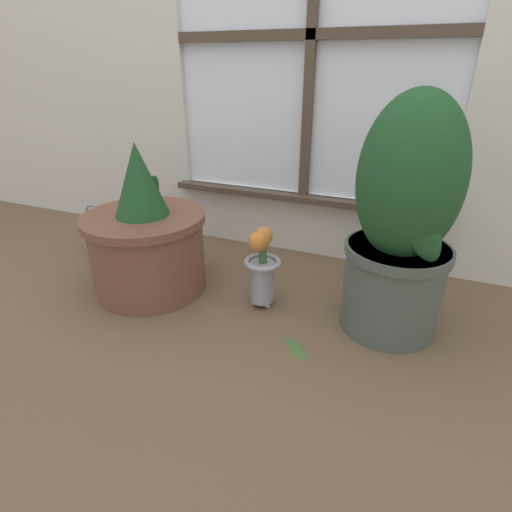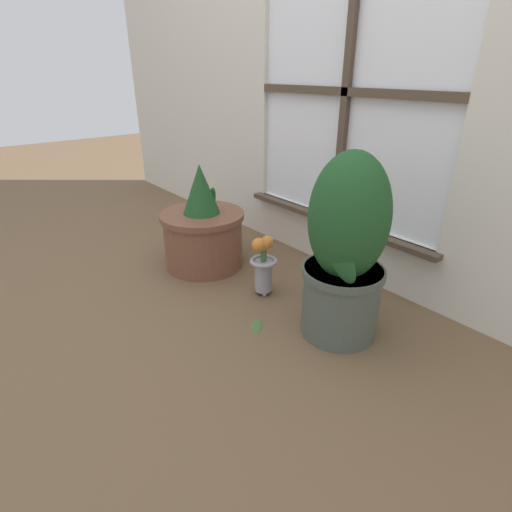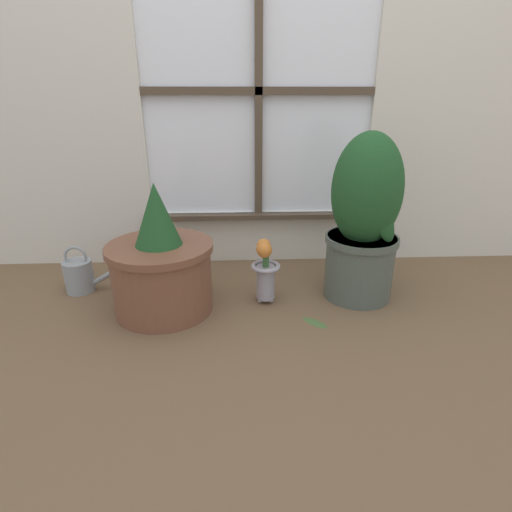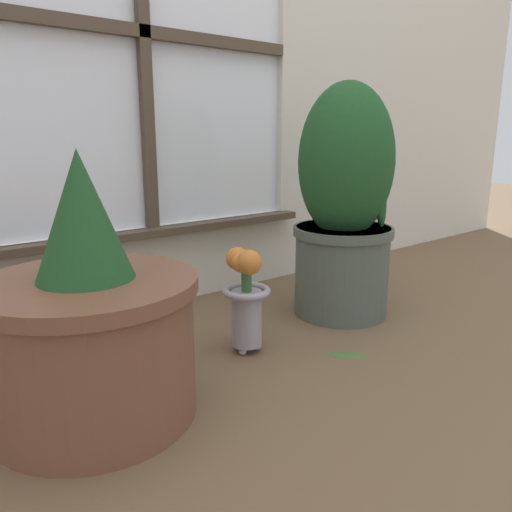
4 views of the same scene
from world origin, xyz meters
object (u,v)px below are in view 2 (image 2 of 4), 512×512
potted_plant_left (203,230)px  potted_plant_right (345,252)px  flower_vase (263,263)px  watering_can (194,222)px

potted_plant_left → potted_plant_right: 0.84m
potted_plant_right → flower_vase: (-0.40, -0.04, -0.18)m
potted_plant_right → flower_vase: bearing=-174.8°
flower_vase → potted_plant_left: bearing=-173.7°
watering_can → potted_plant_left: bearing=-24.3°
watering_can → flower_vase: bearing=-9.4°
potted_plant_left → flower_vase: bearing=6.3°
potted_plant_left → potted_plant_right: (0.82, 0.08, 0.15)m
potted_plant_right → flower_vase: 0.45m
potted_plant_left → flower_vase: size_ratio=1.91×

